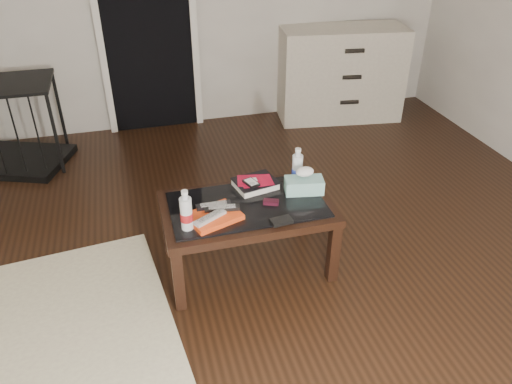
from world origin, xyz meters
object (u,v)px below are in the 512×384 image
water_bottle_left (186,210)px  water_bottle_right (297,166)px  textbook (255,184)px  dresser (340,74)px  pet_crate (7,139)px  tissue_box (304,185)px  coffee_table (247,213)px

water_bottle_left → water_bottle_right: 0.80m
textbook → dresser: bearing=42.0°
textbook → pet_crate: bearing=124.2°
pet_crate → textbook: 2.40m
tissue_box → pet_crate: bearing=148.2°
coffee_table → dresser: 2.54m
coffee_table → water_bottle_left: (-0.37, -0.15, 0.18)m
coffee_table → dresser: dresser is taller
water_bottle_right → dresser: bearing=59.5°
water_bottle_right → tissue_box: size_ratio=1.03×
dresser → coffee_table: bearing=-118.1°
dresser → textbook: 2.35m
coffee_table → pet_crate: (-1.62, 1.83, -0.17)m
textbook → tissue_box: (0.27, -0.13, 0.02)m
water_bottle_left → pet_crate: bearing=122.2°
textbook → water_bottle_right: bearing=-15.1°
tissue_box → textbook: bearing=164.4°
dresser → tissue_box: (-1.12, -2.02, 0.06)m
dresser → water_bottle_right: (-1.12, -1.91, 0.13)m
water_bottle_right → tissue_box: bearing=-87.5°
dresser → textbook: size_ratio=5.02×
coffee_table → textbook: bearing=60.6°
water_bottle_right → pet_crate: bearing=139.8°
dresser → water_bottle_left: size_ratio=5.28×
water_bottle_left → tissue_box: size_ratio=1.03×
water_bottle_left → tissue_box: 0.77m
water_bottle_left → water_bottle_right: size_ratio=1.00×
textbook → tissue_box: tissue_box is taller
coffee_table → pet_crate: pet_crate is taller
dresser → tissue_box: size_ratio=5.46×
tissue_box → water_bottle_right: bearing=102.8°
textbook → water_bottle_right: 0.28m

